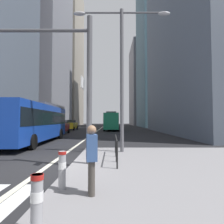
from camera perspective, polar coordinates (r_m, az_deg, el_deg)
ground_plane at (r=28.15m, az=-5.12°, el=-6.31°), size 160.00×160.00×0.00m
median_island at (r=7.75m, az=22.99°, el=-15.70°), size 9.00×10.00×0.15m
lane_centre_line at (r=38.10m, az=-3.71°, el=-5.31°), size 0.20×80.00×0.01m
office_tower_left_mid at (r=54.58m, az=-21.10°, el=20.39°), size 13.25×19.03×45.93m
office_tower_left_far at (r=79.04m, az=-13.96°, el=16.24°), size 12.20×20.69×54.35m
office_tower_right_near at (r=34.93m, az=27.74°, el=26.94°), size 13.70×25.67×37.78m
office_tower_right_mid at (r=59.60m, az=15.13°, el=20.08°), size 12.93×16.24×49.36m
office_tower_right_far at (r=75.55m, az=11.32°, el=7.81°), size 13.91×18.35×30.68m
city_bus_blue_oncoming at (r=16.85m, az=-21.89°, el=-2.44°), size 2.94×11.27×3.40m
city_bus_red_receding at (r=36.21m, az=0.08°, el=-2.56°), size 2.78×11.52×3.40m
car_oncoming_mid at (r=27.47m, az=-15.17°, el=-4.26°), size 2.12×4.57×1.94m
car_receding_near at (r=54.48m, az=0.86°, el=-3.44°), size 2.10×4.62×1.94m
car_receding_far at (r=64.55m, az=-0.16°, el=-3.29°), size 2.17×4.30×1.94m
car_oncoming_far at (r=37.22m, az=-12.04°, el=-3.81°), size 2.08×4.38×1.94m
traffic_signal_gantry at (r=8.49m, az=-21.58°, el=13.08°), size 6.43×0.65×6.00m
street_lamp_post at (r=10.98m, az=3.21°, el=15.60°), size 5.50×0.32×8.00m
bollard_front at (r=3.41m, az=-21.47°, el=-23.45°), size 0.20×0.20×0.88m
bollard_left at (r=5.09m, az=-14.54°, el=-16.03°), size 0.20×0.20×0.94m
pedestrian_railing at (r=8.53m, az=1.50°, el=-9.38°), size 0.06×3.44×0.98m
pedestrian_waiting at (r=4.55m, az=-5.94°, el=-13.09°), size 0.31×0.42×1.60m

